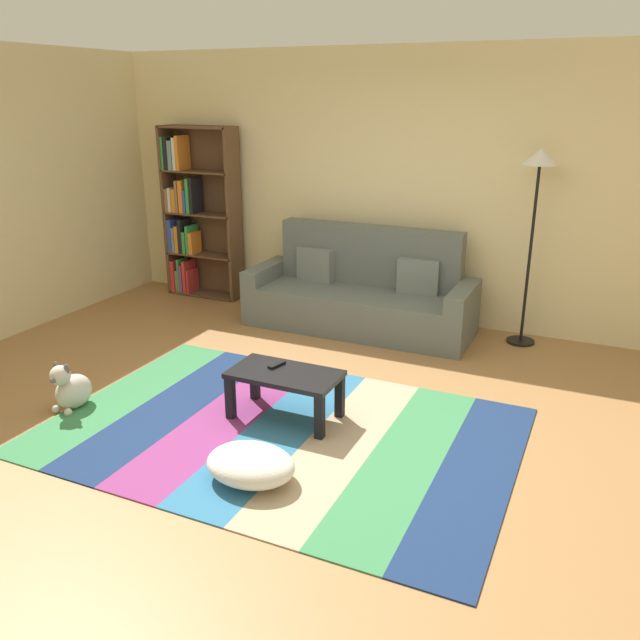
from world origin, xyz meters
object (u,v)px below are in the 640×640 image
(dog, at_px, (71,389))
(standing_lamp, at_px, (538,183))
(bookshelf, at_px, (194,215))
(couch, at_px, (361,295))
(coffee_table, at_px, (285,380))
(pouf, at_px, (251,465))
(tv_remote, at_px, (277,365))

(dog, distance_m, standing_lamp, 4.25)
(bookshelf, bearing_deg, couch, -7.43)
(coffee_table, xyz_separation_m, pouf, (0.19, -0.82, -0.19))
(coffee_table, distance_m, tv_remote, 0.15)
(standing_lamp, bearing_deg, bookshelf, 179.10)
(standing_lamp, distance_m, tv_remote, 2.88)
(bookshelf, distance_m, tv_remote, 3.28)
(coffee_table, bearing_deg, couch, 95.95)
(bookshelf, distance_m, standing_lamp, 3.78)
(pouf, bearing_deg, dog, 170.57)
(tv_remote, bearing_deg, bookshelf, 150.21)
(couch, distance_m, tv_remote, 2.00)
(couch, bearing_deg, pouf, -82.03)
(couch, xyz_separation_m, tv_remote, (0.11, -2.00, 0.04))
(pouf, distance_m, standing_lamp, 3.60)
(coffee_table, height_order, pouf, coffee_table)
(standing_lamp, bearing_deg, pouf, -110.26)
(couch, xyz_separation_m, standing_lamp, (1.56, 0.23, 1.17))
(standing_lamp, bearing_deg, tv_remote, -122.93)
(pouf, bearing_deg, tv_remote, 108.15)
(pouf, xyz_separation_m, tv_remote, (-0.29, 0.89, 0.26))
(pouf, bearing_deg, coffee_table, 102.95)
(coffee_table, distance_m, standing_lamp, 2.92)
(pouf, relative_size, standing_lamp, 0.31)
(bookshelf, relative_size, pouf, 3.38)
(coffee_table, relative_size, pouf, 1.40)
(couch, height_order, dog, couch)
(dog, bearing_deg, couch, 63.15)
(bookshelf, relative_size, standing_lamp, 1.06)
(couch, height_order, tv_remote, couch)
(bookshelf, xyz_separation_m, coffee_table, (2.40, -2.36, -0.63))
(standing_lamp, bearing_deg, couch, -171.75)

